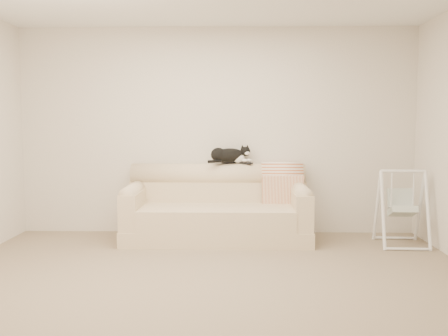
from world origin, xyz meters
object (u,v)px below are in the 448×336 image
sofa (217,210)px  tuxedo_cat (229,155)px  remote_a (229,163)px  remote_b (246,163)px  baby_swing (402,207)px

sofa → tuxedo_cat: bearing=58.4°
remote_a → remote_b: size_ratio=1.09×
remote_b → baby_swing: 1.90m
tuxedo_cat → remote_a: bearing=113.4°
sofa → baby_swing: size_ratio=2.50×
baby_swing → remote_b: bearing=165.5°
sofa → remote_a: remote_a is taller
remote_a → baby_swing: 2.11m
remote_a → baby_swing: remote_a is taller
remote_b → baby_swing: bearing=-14.5°
sofa → remote_b: bearing=31.8°
sofa → baby_swing: (2.13, -0.24, 0.09)m
tuxedo_cat → baby_swing: tuxedo_cat is taller
remote_a → baby_swing: bearing=-13.9°
remote_a → remote_b: remote_a is taller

